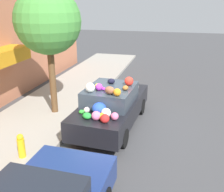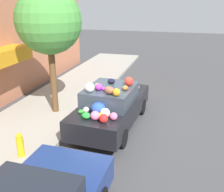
% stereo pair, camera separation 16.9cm
% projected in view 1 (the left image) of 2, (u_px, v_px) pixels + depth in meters
% --- Properties ---
extents(ground_plane, '(60.00, 60.00, 0.00)m').
position_uv_depth(ground_plane, '(110.00, 125.00, 9.42)').
color(ground_plane, '#424244').
extents(sidewalk_curb, '(24.00, 3.20, 0.14)m').
position_uv_depth(sidewalk_curb, '(42.00, 115.00, 10.02)').
color(sidewalk_curb, '#9E998E').
rests_on(sidewalk_curb, ground).
extents(street_tree, '(2.33, 2.33, 4.56)m').
position_uv_depth(street_tree, '(48.00, 22.00, 9.04)').
color(street_tree, brown).
rests_on(street_tree, sidewalk_curb).
extents(fire_hydrant, '(0.20, 0.20, 0.70)m').
position_uv_depth(fire_hydrant, '(21.00, 146.00, 7.13)').
color(fire_hydrant, gold).
rests_on(fire_hydrant, sidewalk_curb).
extents(art_car, '(4.32, 1.96, 1.79)m').
position_uv_depth(art_car, '(112.00, 105.00, 9.06)').
color(art_car, black).
rests_on(art_car, ground).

